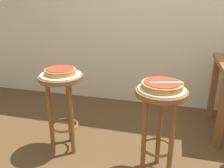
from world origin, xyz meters
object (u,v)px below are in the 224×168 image
stool_foreground (160,114)px  serving_plate_middle (61,75)px  pizza_server_knife (167,83)px  pizza_foreground (162,85)px  pizza_middle (60,71)px  serving_plate_foreground (162,89)px  stool_middle (62,97)px

stool_foreground → serving_plate_middle: size_ratio=2.09×
stool_foreground → pizza_server_knife: pizza_server_knife is taller
pizza_foreground → pizza_middle: bearing=171.7°
serving_plate_foreground → pizza_middle: size_ratio=1.30×
pizza_server_knife → stool_middle: bearing=155.0°
stool_foreground → pizza_foreground: pizza_foreground is taller
stool_middle → serving_plate_middle: bearing=-90.0°
serving_plate_middle → stool_foreground: bearing=-8.3°
pizza_foreground → pizza_server_knife: (0.03, -0.02, 0.03)m
stool_foreground → pizza_middle: pizza_middle is taller
stool_middle → pizza_server_knife: size_ratio=3.11×
stool_foreground → serving_plate_foreground: 0.19m
serving_plate_foreground → stool_middle: bearing=171.7°
stool_middle → pizza_middle: 0.22m
stool_foreground → pizza_middle: size_ratio=2.74×
pizza_middle → stool_foreground: bearing=-8.3°
pizza_foreground → stool_middle: 0.85m
serving_plate_foreground → pizza_server_knife: 0.07m
serving_plate_middle → serving_plate_foreground: bearing=-8.3°
serving_plate_middle → pizza_server_knife: pizza_server_knife is taller
stool_foreground → serving_plate_middle: bearing=171.7°
pizza_middle → pizza_server_knife: size_ratio=1.13×
stool_foreground → serving_plate_foreground: bearing=-97.1°
stool_foreground → pizza_server_knife: 0.25m
pizza_foreground → stool_middle: pizza_foreground is taller
pizza_middle → pizza_server_knife: bearing=-9.3°
pizza_server_knife → pizza_foreground: bearing=130.7°
stool_foreground → serving_plate_foreground: (-0.00, -0.00, 0.19)m
serving_plate_foreground → serving_plate_middle: bearing=171.7°
stool_foreground → serving_plate_middle: serving_plate_middle is taller
pizza_server_knife → serving_plate_middle: bearing=155.0°
stool_middle → pizza_middle: (0.00, -0.00, 0.22)m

